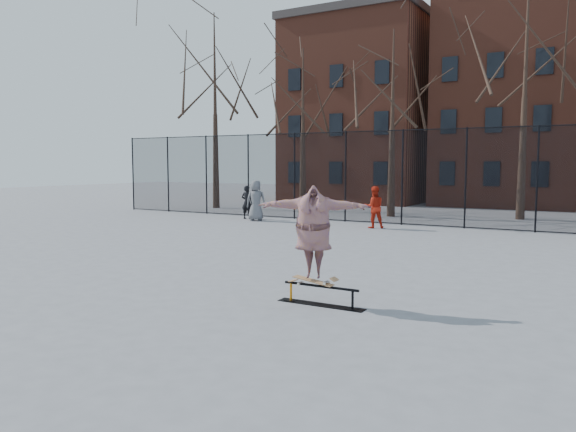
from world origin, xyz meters
The scene contains 10 objects.
ground centered at (0.00, 0.00, 0.00)m, with size 100.00×100.00×0.00m, color slate.
skate_rail centered at (1.81, -0.74, 0.15)m, with size 1.70×0.26×0.37m.
skateboard centered at (1.65, -0.74, 0.42)m, with size 0.84×0.20×0.10m, color #A67242, non-canonical shape.
skater centered at (1.65, -0.74, 1.32)m, with size 2.07×0.56×1.69m, color #5D388D.
bystander_grey centered at (-7.64, 11.32, 0.92)m, with size 0.90×0.58×1.84m, color #5D5E62.
bystander_black centered at (-8.50, 11.85, 0.78)m, with size 0.57×0.37×1.55m, color black.
bystander_red centered at (-1.96, 11.29, 0.84)m, with size 0.81×0.63×1.67m, color red.
fence centered at (-0.01, 13.00, 2.05)m, with size 34.03×0.07×4.00m.
tree_row centered at (-0.25, 17.15, 7.36)m, with size 33.66×7.46×10.67m.
rowhouses centered at (0.72, 26.00, 6.06)m, with size 29.00×7.00×13.00m.
Camera 1 is at (6.37, -9.69, 2.57)m, focal length 35.00 mm.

